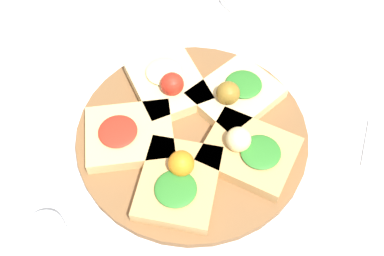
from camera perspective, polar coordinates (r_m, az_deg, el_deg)
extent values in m
plane|color=silver|center=(0.83, 0.00, -1.09)|extent=(3.00, 3.00, 0.00)
cylinder|color=brown|center=(0.82, 0.00, -0.79)|extent=(0.42, 0.42, 0.02)
cube|color=tan|center=(0.75, -1.72, -6.97)|extent=(0.19, 0.18, 0.02)
ellipsoid|color=#2D7A28|center=(0.73, -2.08, -7.70)|extent=(0.09, 0.09, 0.01)
sphere|color=orange|center=(0.74, -1.38, -4.53)|extent=(0.04, 0.04, 0.04)
cube|color=tan|center=(0.78, 7.28, -3.10)|extent=(0.15, 0.17, 0.02)
ellipsoid|color=#2D7A28|center=(0.77, 8.72, -3.02)|extent=(0.08, 0.08, 0.01)
sphere|color=beige|center=(0.77, 5.92, -1.47)|extent=(0.04, 0.04, 0.04)
cube|color=#E5C689|center=(0.85, 5.58, 4.19)|extent=(0.18, 0.15, 0.02)
ellipsoid|color=#2D7A28|center=(0.85, 6.58, 5.55)|extent=(0.08, 0.08, 0.01)
sphere|color=olive|center=(0.82, 4.60, 4.44)|extent=(0.04, 0.04, 0.04)
cube|color=#E5C689|center=(0.87, -3.07, 5.60)|extent=(0.18, 0.19, 0.02)
ellipsoid|color=beige|center=(0.87, -3.61, 7.18)|extent=(0.09, 0.09, 0.01)
sphere|color=red|center=(0.83, -2.54, 5.60)|extent=(0.04, 0.04, 0.04)
cube|color=#DBB775|center=(0.80, -7.90, -0.90)|extent=(0.20, 0.20, 0.02)
ellipsoid|color=red|center=(0.79, -9.40, -0.40)|extent=(0.10, 0.10, 0.01)
cylinder|color=white|center=(0.91, -22.97, 0.14)|extent=(0.19, 0.19, 0.01)
torus|color=white|center=(0.90, -23.12, 0.39)|extent=(0.18, 0.18, 0.01)
cylinder|color=silver|center=(0.73, -17.57, -13.37)|extent=(0.06, 0.06, 0.08)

